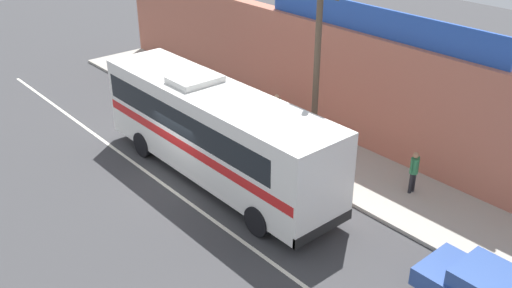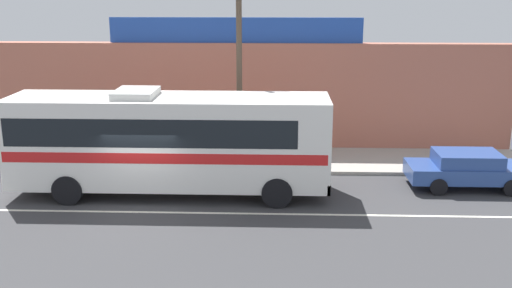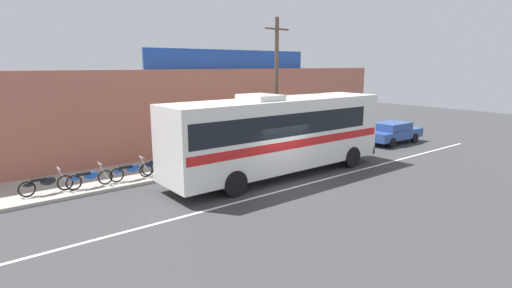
{
  "view_description": "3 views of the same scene",
  "coord_description": "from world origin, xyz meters",
  "px_view_note": "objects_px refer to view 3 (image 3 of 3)",
  "views": [
    {
      "loc": [
        15.93,
        -10.02,
        10.95
      ],
      "look_at": [
        1.99,
        1.98,
        1.57
      ],
      "focal_mm": 39.67,
      "sensor_mm": 36.0,
      "label": 1
    },
    {
      "loc": [
        4.57,
        -18.95,
        7.29
      ],
      "look_at": [
        3.83,
        1.02,
        1.88
      ],
      "focal_mm": 41.51,
      "sensor_mm": 36.0,
      "label": 2
    },
    {
      "loc": [
        -10.96,
        -12.12,
        5.05
      ],
      "look_at": [
        0.01,
        1.75,
        1.45
      ],
      "focal_mm": 27.49,
      "sensor_mm": 36.0,
      "label": 3
    }
  ],
  "objects_px": {
    "parked_car": "(392,132)",
    "utility_pole": "(276,86)",
    "motorcycle_green": "(89,177)",
    "pedestrian_far_right": "(297,128)",
    "pedestrian_far_left": "(202,141)",
    "motorcycle_purple": "(131,170)",
    "intercity_bus": "(278,131)",
    "motorcycle_red": "(45,183)",
    "pedestrian_near_shop": "(173,148)",
    "motorcycle_blue": "(160,164)"
  },
  "relations": [
    {
      "from": "motorcycle_red",
      "to": "motorcycle_purple",
      "type": "distance_m",
      "value": 3.3
    },
    {
      "from": "parked_car",
      "to": "motorcycle_red",
      "type": "height_order",
      "value": "parked_car"
    },
    {
      "from": "motorcycle_blue",
      "to": "pedestrian_far_right",
      "type": "distance_m",
      "value": 10.11
    },
    {
      "from": "intercity_bus",
      "to": "pedestrian_far_right",
      "type": "distance_m",
      "value": 7.35
    },
    {
      "from": "motorcycle_purple",
      "to": "pedestrian_far_right",
      "type": "xyz_separation_m",
      "value": [
        11.45,
        1.51,
        0.5
      ]
    },
    {
      "from": "motorcycle_purple",
      "to": "utility_pole",
      "type": "bearing_deg",
      "value": -1.54
    },
    {
      "from": "parked_car",
      "to": "pedestrian_far_right",
      "type": "bearing_deg",
      "value": 146.06
    },
    {
      "from": "motorcycle_blue",
      "to": "utility_pole",
      "type": "bearing_deg",
      "value": -3.29
    },
    {
      "from": "parked_car",
      "to": "pedestrian_near_shop",
      "type": "xyz_separation_m",
      "value": [
        -14.27,
        2.71,
        0.37
      ]
    },
    {
      "from": "parked_car",
      "to": "utility_pole",
      "type": "xyz_separation_m",
      "value": [
        -8.53,
        1.78,
        3.2
      ]
    },
    {
      "from": "motorcycle_purple",
      "to": "pedestrian_far_left",
      "type": "height_order",
      "value": "pedestrian_far_left"
    },
    {
      "from": "motorcycle_green",
      "to": "parked_car",
      "type": "bearing_deg",
      "value": -6.18
    },
    {
      "from": "pedestrian_far_left",
      "to": "pedestrian_far_right",
      "type": "relative_size",
      "value": 1.03
    },
    {
      "from": "pedestrian_far_left",
      "to": "intercity_bus",
      "type": "bearing_deg",
      "value": -72.82
    },
    {
      "from": "parked_car",
      "to": "motorcycle_purple",
      "type": "xyz_separation_m",
      "value": [
        -16.66,
        2.0,
        -0.17
      ]
    },
    {
      "from": "parked_car",
      "to": "motorcycle_red",
      "type": "relative_size",
      "value": 2.27
    },
    {
      "from": "motorcycle_blue",
      "to": "parked_car",
      "type": "bearing_deg",
      "value": -8.09
    },
    {
      "from": "parked_car",
      "to": "pedestrian_far_left",
      "type": "xyz_separation_m",
      "value": [
        -12.27,
        3.37,
        0.36
      ]
    },
    {
      "from": "motorcycle_purple",
      "to": "pedestrian_near_shop",
      "type": "height_order",
      "value": "pedestrian_near_shop"
    },
    {
      "from": "motorcycle_red",
      "to": "motorcycle_blue",
      "type": "distance_m",
      "value": 4.74
    },
    {
      "from": "motorcycle_green",
      "to": "motorcycle_purple",
      "type": "height_order",
      "value": "same"
    },
    {
      "from": "motorcycle_red",
      "to": "intercity_bus",
      "type": "bearing_deg",
      "value": -19.77
    },
    {
      "from": "parked_car",
      "to": "motorcycle_blue",
      "type": "relative_size",
      "value": 2.38
    },
    {
      "from": "motorcycle_red",
      "to": "pedestrian_far_right",
      "type": "distance_m",
      "value": 14.81
    },
    {
      "from": "utility_pole",
      "to": "motorcycle_purple",
      "type": "relative_size",
      "value": 3.82
    },
    {
      "from": "motorcycle_red",
      "to": "pedestrian_far_left",
      "type": "bearing_deg",
      "value": 8.59
    },
    {
      "from": "motorcycle_purple",
      "to": "motorcycle_blue",
      "type": "relative_size",
      "value": 1.03
    },
    {
      "from": "utility_pole",
      "to": "pedestrian_far_right",
      "type": "relative_size",
      "value": 4.57
    },
    {
      "from": "parked_car",
      "to": "motorcycle_green",
      "type": "height_order",
      "value": "parked_car"
    },
    {
      "from": "utility_pole",
      "to": "pedestrian_near_shop",
      "type": "relative_size",
      "value": 4.41
    },
    {
      "from": "motorcycle_red",
      "to": "motorcycle_purple",
      "type": "xyz_separation_m",
      "value": [
        3.29,
        -0.21,
        0.0
      ]
    },
    {
      "from": "motorcycle_blue",
      "to": "pedestrian_far_left",
      "type": "relative_size",
      "value": 1.13
    },
    {
      "from": "motorcycle_green",
      "to": "utility_pole",
      "type": "bearing_deg",
      "value": -1.23
    },
    {
      "from": "parked_car",
      "to": "motorcycle_blue",
      "type": "distance_m",
      "value": 15.37
    },
    {
      "from": "pedestrian_far_right",
      "to": "utility_pole",
      "type": "bearing_deg",
      "value": -152.47
    },
    {
      "from": "intercity_bus",
      "to": "motorcycle_green",
      "type": "bearing_deg",
      "value": 157.96
    },
    {
      "from": "parked_car",
      "to": "utility_pole",
      "type": "distance_m",
      "value": 9.29
    },
    {
      "from": "utility_pole",
      "to": "pedestrian_far_left",
      "type": "bearing_deg",
      "value": 156.9
    },
    {
      "from": "utility_pole",
      "to": "pedestrian_near_shop",
      "type": "xyz_separation_m",
      "value": [
        -5.74,
        0.93,
        -2.83
      ]
    },
    {
      "from": "pedestrian_far_right",
      "to": "pedestrian_near_shop",
      "type": "bearing_deg",
      "value": -174.95
    },
    {
      "from": "parked_car",
      "to": "motorcycle_green",
      "type": "distance_m",
      "value": 18.51
    },
    {
      "from": "motorcycle_red",
      "to": "motorcycle_green",
      "type": "relative_size",
      "value": 1.06
    },
    {
      "from": "motorcycle_purple",
      "to": "intercity_bus",
      "type": "bearing_deg",
      "value": -27.84
    },
    {
      "from": "motorcycle_blue",
      "to": "pedestrian_far_right",
      "type": "relative_size",
      "value": 1.17
    },
    {
      "from": "motorcycle_blue",
      "to": "motorcycle_red",
      "type": "bearing_deg",
      "value": 179.46
    },
    {
      "from": "parked_car",
      "to": "intercity_bus",
      "type": "bearing_deg",
      "value": -174.52
    },
    {
      "from": "motorcycle_blue",
      "to": "pedestrian_far_left",
      "type": "height_order",
      "value": "pedestrian_far_left"
    },
    {
      "from": "parked_car",
      "to": "utility_pole",
      "type": "bearing_deg",
      "value": 168.22
    },
    {
      "from": "parked_car",
      "to": "pedestrian_far_left",
      "type": "height_order",
      "value": "pedestrian_far_left"
    },
    {
      "from": "motorcycle_red",
      "to": "pedestrian_near_shop",
      "type": "xyz_separation_m",
      "value": [
        5.68,
        0.5,
        0.54
      ]
    }
  ]
}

